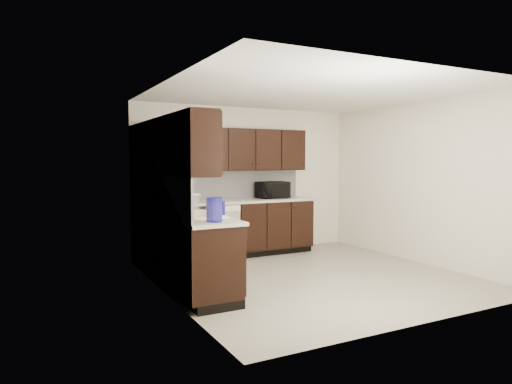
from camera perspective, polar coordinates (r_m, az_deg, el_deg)
floor at (r=6.40m, az=6.93°, el=-10.48°), size 4.00×4.00×0.00m
ceiling at (r=6.26m, az=7.12°, el=12.27°), size 4.00×4.00×0.00m
wall_back at (r=7.93m, az=-1.19°, el=1.50°), size 4.00×0.02×2.50m
wall_left at (r=5.33m, az=-10.97°, el=0.21°), size 0.02×4.00×2.50m
wall_right at (r=7.52m, az=19.68°, el=1.13°), size 0.02×4.00×2.50m
wall_front at (r=4.70m, az=20.97°, el=-0.49°), size 4.00×0.02×2.50m
lower_cabinets at (r=6.80m, az=-5.48°, el=-6.03°), size 3.00×2.80×0.90m
countertop at (r=6.73m, az=-5.52°, el=-1.78°), size 3.03×2.83×0.04m
backsplash at (r=6.83m, az=-7.83°, el=0.47°), size 3.00×2.80×0.48m
upper_cabinets at (r=6.75m, az=-6.62°, el=5.45°), size 3.00×2.80×0.70m
dishwasher at (r=7.17m, az=-4.12°, el=-4.43°), size 0.58×0.04×0.78m
sink at (r=5.46m, az=-7.66°, el=-3.57°), size 0.54×0.82×0.42m
microwave at (r=7.85m, az=2.08°, el=0.25°), size 0.52×0.35×0.29m
soap_bottle_a at (r=5.35m, az=-5.02°, el=-1.95°), size 0.12×0.12×0.21m
soap_bottle_b at (r=5.93m, az=-11.16°, el=-1.11°), size 0.13×0.13×0.27m
toaster_oven at (r=7.20m, az=-10.90°, el=-0.52°), size 0.37×0.32×0.19m
storage_bin at (r=6.25m, az=-9.79°, el=-1.19°), size 0.53×0.42×0.19m
blue_pitcher at (r=4.87m, az=-5.23°, el=-2.22°), size 0.20×0.20×0.26m
teal_tumbler at (r=6.78m, az=-10.29°, el=-0.68°), size 0.11×0.11×0.22m
paper_towel_roll at (r=5.96m, az=-8.65°, el=-0.91°), size 0.16×0.16×0.30m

